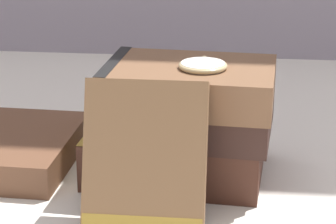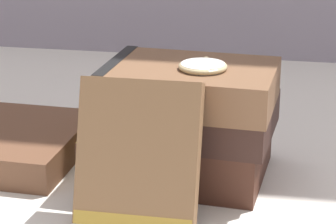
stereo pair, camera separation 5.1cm
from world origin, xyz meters
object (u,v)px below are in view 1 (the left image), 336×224
(book_flat_middle, at_px, (183,115))
(book_leaning_front, at_px, (145,160))
(pocket_watch, at_px, (203,65))
(book_flat_bottom, at_px, (172,150))
(book_flat_top, at_px, (184,83))

(book_flat_middle, xyz_separation_m, book_leaning_front, (-0.03, -0.10, -0.01))
(book_leaning_front, bearing_deg, book_flat_middle, 76.34)
(book_leaning_front, relative_size, pocket_watch, 2.62)
(book_flat_bottom, relative_size, book_leaning_front, 1.42)
(book_leaning_front, xyz_separation_m, pocket_watch, (0.05, 0.09, 0.06))
(book_flat_middle, height_order, book_flat_top, book_flat_top)
(book_flat_top, height_order, pocket_watch, pocket_watch)
(book_flat_top, xyz_separation_m, book_leaning_front, (-0.03, -0.10, -0.04))
(pocket_watch, bearing_deg, book_leaning_front, -118.04)
(book_flat_middle, distance_m, pocket_watch, 0.06)
(book_flat_middle, height_order, pocket_watch, pocket_watch)
(book_flat_top, relative_size, book_leaning_front, 1.31)
(book_flat_bottom, bearing_deg, pocket_watch, -32.13)
(book_flat_bottom, xyz_separation_m, book_flat_top, (0.01, -0.01, 0.08))
(book_flat_bottom, bearing_deg, book_flat_middle, -20.76)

